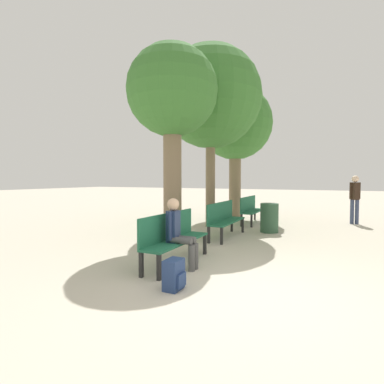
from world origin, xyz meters
The scene contains 11 objects.
ground_plane centered at (0.00, 0.00, 0.00)m, with size 80.00×80.00×0.00m, color beige.
bench_row_0 centered at (-1.65, 0.77, 0.55)m, with size 0.43×1.89×0.95m.
bench_row_1 centered at (-1.65, 3.60, 0.55)m, with size 0.43×1.89×0.95m.
bench_row_2 centered at (-1.65, 6.42, 0.55)m, with size 0.43×1.89×0.95m.
tree_row_0 centered at (-2.67, 2.57, 3.68)m, with size 2.29×2.29×4.94m.
tree_row_1 centered at (-2.67, 5.11, 4.22)m, with size 3.32×3.32×5.90m.
tree_row_2 centered at (-2.67, 7.77, 3.79)m, with size 2.98×2.98×5.35m.
person_seated centered at (-1.42, 0.59, 0.67)m, with size 0.57×0.32×1.24m.
backpack centered at (-0.98, -0.36, 0.22)m, with size 0.25×0.31×0.44m.
pedestrian_near centered at (1.67, 7.78, 0.97)m, with size 0.34×0.30×1.70m.
trash_bin centered at (-0.68, 4.87, 0.43)m, with size 0.53×0.53×0.86m.
Camera 1 is at (1.09, -4.05, 1.59)m, focal length 28.00 mm.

